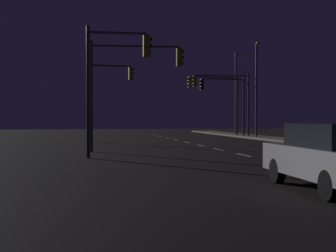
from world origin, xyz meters
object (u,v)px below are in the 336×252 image
at_px(street_lamp_across_street, 237,86).
at_px(street_lamp_corner, 257,81).
at_px(traffic_light_overhead_east, 107,86).
at_px(car, 334,155).
at_px(traffic_light_near_right, 115,67).
at_px(traffic_light_far_center, 225,94).
at_px(traffic_light_far_right, 216,92).
at_px(traffic_light_mid_left, 132,73).
at_px(traffic_light_mid_right, 224,91).

bearing_deg(street_lamp_across_street, street_lamp_corner, -96.51).
bearing_deg(traffic_light_overhead_east, street_lamp_corner, 18.19).
bearing_deg(car, traffic_light_near_right, 113.22).
bearing_deg(car, traffic_light_far_center, 77.51).
relative_size(street_lamp_across_street, street_lamp_corner, 1.04).
bearing_deg(traffic_light_far_right, street_lamp_across_street, 49.27).
relative_size(car, street_lamp_across_street, 0.53).
relative_size(traffic_light_overhead_east, street_lamp_corner, 0.71).
bearing_deg(traffic_light_overhead_east, street_lamp_across_street, 41.65).
height_order(traffic_light_mid_left, traffic_light_near_right, traffic_light_mid_left).
distance_m(traffic_light_overhead_east, street_lamp_corner, 13.73).
bearing_deg(traffic_light_mid_right, traffic_light_far_center, 70.55).
xyz_separation_m(traffic_light_far_right, traffic_light_near_right, (-10.97, -22.57, -0.33)).
bearing_deg(traffic_light_mid_left, traffic_light_far_center, 59.10).
height_order(car, street_lamp_corner, street_lamp_corner).
xyz_separation_m(traffic_light_overhead_east, street_lamp_corner, (13.01, 4.28, 0.91)).
xyz_separation_m(car, traffic_light_far_center, (6.88, 31.06, 3.13)).
height_order(traffic_light_far_right, traffic_light_overhead_east, traffic_light_far_right).
xyz_separation_m(car, traffic_light_mid_right, (6.55, 30.14, 3.33)).
distance_m(traffic_light_far_center, street_lamp_across_street, 6.55).
xyz_separation_m(traffic_light_far_center, street_lamp_corner, (2.14, -2.44, 0.99)).
relative_size(car, traffic_light_mid_left, 0.79).
height_order(car, street_lamp_across_street, street_lamp_across_street).
distance_m(traffic_light_mid_left, traffic_light_far_center, 19.77).
bearing_deg(street_lamp_corner, street_lamp_across_street, 83.49).
bearing_deg(traffic_light_far_center, traffic_light_mid_left, -120.90).
bearing_deg(traffic_light_near_right, traffic_light_far_right, 64.09).
relative_size(car, street_lamp_corner, 0.55).
height_order(traffic_light_mid_right, traffic_light_near_right, traffic_light_mid_right).
distance_m(traffic_light_mid_right, traffic_light_far_center, 1.00).
distance_m(traffic_light_mid_right, traffic_light_near_right, 22.71).
xyz_separation_m(traffic_light_near_right, traffic_light_overhead_east, (0.40, 14.09, 0.14)).
relative_size(traffic_light_overhead_east, street_lamp_across_street, 0.69).
distance_m(traffic_light_mid_right, traffic_light_overhead_east, 12.04).
height_order(traffic_light_mid_left, street_lamp_across_street, street_lamp_across_street).
xyz_separation_m(traffic_light_mid_left, traffic_light_far_center, (10.16, 16.97, -0.07)).
relative_size(traffic_light_far_right, street_lamp_across_street, 0.68).
relative_size(traffic_light_mid_right, traffic_light_far_center, 1.05).
bearing_deg(traffic_light_far_center, street_lamp_corner, -48.85).
bearing_deg(car, traffic_light_overhead_east, 99.33).
height_order(traffic_light_mid_right, traffic_light_overhead_east, traffic_light_overhead_east).
xyz_separation_m(traffic_light_mid_right, street_lamp_corner, (2.46, -1.52, 0.78)).
bearing_deg(traffic_light_overhead_east, traffic_light_far_center, 31.71).
relative_size(traffic_light_mid_left, street_lamp_across_street, 0.67).
xyz_separation_m(traffic_light_mid_right, traffic_light_far_right, (0.01, 2.68, 0.05)).
bearing_deg(car, traffic_light_mid_right, 77.73).
distance_m(traffic_light_far_right, traffic_light_near_right, 25.10).
height_order(traffic_light_far_center, street_lamp_corner, street_lamp_corner).
height_order(traffic_light_far_right, street_lamp_corner, street_lamp_corner).
bearing_deg(traffic_light_overhead_east, traffic_light_mid_left, -85.97).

